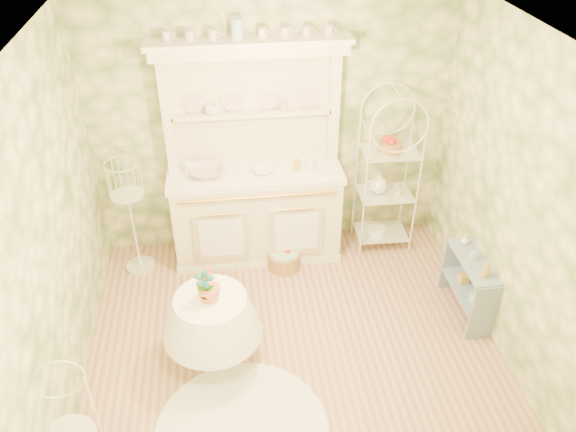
{
  "coord_description": "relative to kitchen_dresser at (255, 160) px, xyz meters",
  "views": [
    {
      "loc": [
        -0.49,
        -3.34,
        3.81
      ],
      "look_at": [
        0.0,
        0.5,
        1.15
      ],
      "focal_mm": 35.0,
      "sensor_mm": 36.0,
      "label": 1
    }
  ],
  "objects": [
    {
      "name": "floor",
      "position": [
        0.2,
        -1.52,
        -1.15
      ],
      "size": [
        3.6,
        3.6,
        0.0
      ],
      "primitive_type": "plane",
      "color": "tan",
      "rests_on": "ground"
    },
    {
      "name": "ceiling",
      "position": [
        0.2,
        -1.52,
        1.56
      ],
      "size": [
        3.6,
        3.6,
        0.0
      ],
      "primitive_type": "plane",
      "color": "white",
      "rests_on": "floor"
    },
    {
      "name": "wall_left",
      "position": [
        -1.6,
        -1.52,
        0.21
      ],
      "size": [
        3.6,
        3.6,
        0.0
      ],
      "primitive_type": "plane",
      "color": "#F5E5B2",
      "rests_on": "floor"
    },
    {
      "name": "wall_right",
      "position": [
        2.0,
        -1.52,
        0.21
      ],
      "size": [
        3.6,
        3.6,
        0.0
      ],
      "primitive_type": "plane",
      "color": "#F5E5B2",
      "rests_on": "floor"
    },
    {
      "name": "wall_back",
      "position": [
        0.2,
        0.28,
        0.21
      ],
      "size": [
        3.6,
        3.6,
        0.0
      ],
      "primitive_type": "plane",
      "color": "#F5E5B2",
      "rests_on": "floor"
    },
    {
      "name": "kitchen_dresser",
      "position": [
        0.0,
        0.0,
        0.0
      ],
      "size": [
        1.87,
        0.61,
        2.29
      ],
      "primitive_type": "cube",
      "color": "white",
      "rests_on": "floor"
    },
    {
      "name": "bakers_rack",
      "position": [
        1.36,
        -0.01,
        -0.31
      ],
      "size": [
        0.53,
        0.38,
        1.67
      ],
      "primitive_type": "cube",
      "rotation": [
        0.0,
        0.0,
        -0.03
      ],
      "color": "white",
      "rests_on": "floor"
    },
    {
      "name": "side_shelf",
      "position": [
        1.88,
        -1.16,
        -0.84
      ],
      "size": [
        0.31,
        0.72,
        0.61
      ],
      "primitive_type": "cube",
      "rotation": [
        0.0,
        0.0,
        -0.07
      ],
      "color": "#798DAB",
      "rests_on": "floor"
    },
    {
      "name": "round_table",
      "position": [
        -0.49,
        -1.47,
        -0.8
      ],
      "size": [
        0.69,
        0.69,
        0.7
      ],
      "primitive_type": "cylinder",
      "rotation": [
        0.0,
        0.0,
        0.09
      ],
      "color": "white",
      "rests_on": "floor"
    },
    {
      "name": "birdcage_stand",
      "position": [
        -1.25,
        -0.11,
        -0.48
      ],
      "size": [
        0.32,
        0.32,
        1.33
      ],
      "primitive_type": "cube",
      "rotation": [
        0.0,
        0.0,
        0.03
      ],
      "color": "white",
      "rests_on": "floor"
    },
    {
      "name": "floor_basket",
      "position": [
        0.25,
        -0.29,
        -1.05
      ],
      "size": [
        0.32,
        0.32,
        0.19
      ],
      "primitive_type": "cylinder",
      "rotation": [
        0.0,
        0.0,
        -0.07
      ],
      "color": "#A97D47",
      "rests_on": "floor"
    },
    {
      "name": "lace_rug",
      "position": [
        -0.31,
        -2.22,
        -1.14
      ],
      "size": [
        1.78,
        1.78,
        0.01
      ],
      "primitive_type": "cylinder",
      "rotation": [
        0.0,
        0.0,
        -0.41
      ],
      "color": "white",
      "rests_on": "floor"
    },
    {
      "name": "bowl_floral",
      "position": [
        -0.47,
        -0.01,
        -0.13
      ],
      "size": [
        0.36,
        0.36,
        0.08
      ],
      "primitive_type": "imported",
      "rotation": [
        0.0,
        0.0,
        -0.07
      ],
      "color": "white",
      "rests_on": "kitchen_dresser"
    },
    {
      "name": "bowl_white",
      "position": [
        0.08,
        -0.03,
        -0.13
      ],
      "size": [
        0.25,
        0.25,
        0.07
      ],
      "primitive_type": "imported",
      "rotation": [
        0.0,
        0.0,
        0.23
      ],
      "color": "white",
      "rests_on": "kitchen_dresser"
    },
    {
      "name": "cup_left",
      "position": [
        -0.39,
        0.16,
        0.47
      ],
      "size": [
        0.14,
        0.14,
        0.1
      ],
      "primitive_type": "imported",
      "rotation": [
        0.0,
        0.0,
        -0.15
      ],
      "color": "white",
      "rests_on": "kitchen_dresser"
    },
    {
      "name": "cup_right",
      "position": [
        0.31,
        0.16,
        0.47
      ],
      "size": [
        0.13,
        0.13,
        0.1
      ],
      "primitive_type": "imported",
      "rotation": [
        0.0,
        0.0,
        0.27
      ],
      "color": "white",
      "rests_on": "kitchen_dresser"
    },
    {
      "name": "potted_geranium",
      "position": [
        -0.52,
        -1.51,
        -0.3
      ],
      "size": [
        0.17,
        0.13,
        0.3
      ],
      "primitive_type": "imported",
      "rotation": [
        0.0,
        0.0,
        -0.14
      ],
      "color": "#3F7238",
      "rests_on": "round_table"
    },
    {
      "name": "bottle_amber",
      "position": [
        1.88,
        -1.38,
        -0.46
      ],
      "size": [
        0.08,
        0.08,
        0.17
      ],
      "primitive_type": "imported",
      "rotation": [
        0.0,
        0.0,
        -0.3
      ],
      "color": "#B59139",
      "rests_on": "side_shelf"
    },
    {
      "name": "bottle_blue",
      "position": [
        1.87,
        -1.14,
        -0.49
      ],
      "size": [
        0.06,
        0.06,
        0.12
      ],
      "primitive_type": "imported",
      "rotation": [
        0.0,
        0.0,
        -0.13
      ],
      "color": "#96BFD3",
      "rests_on": "side_shelf"
    },
    {
      "name": "bottle_glass",
      "position": [
        1.88,
        -0.92,
        -0.5
      ],
      "size": [
        0.08,
        0.08,
        0.1
      ],
      "primitive_type": "imported",
      "rotation": [
        0.0,
        0.0,
        -0.1
      ],
      "color": "silver",
      "rests_on": "side_shelf"
    }
  ]
}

